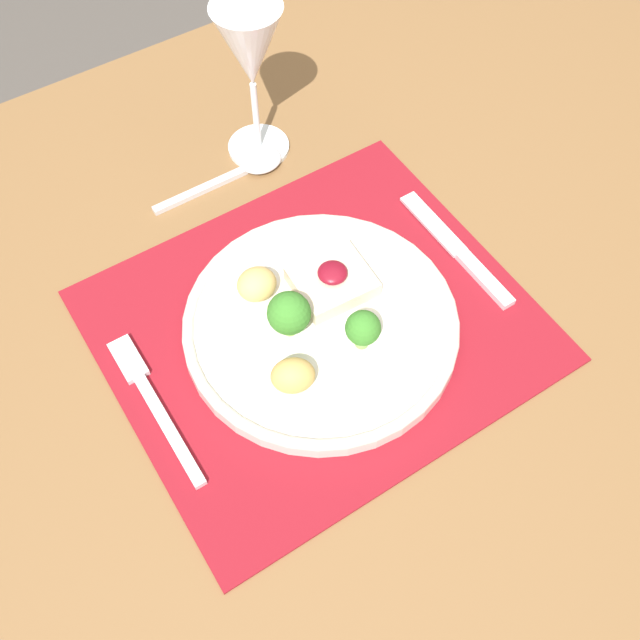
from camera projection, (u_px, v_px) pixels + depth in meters
name	position (u px, v px, depth m)	size (l,w,h in m)	color
ground_plane	(318.00, 532.00, 1.42)	(8.00, 8.00, 0.00)	#4C4742
dining_table	(317.00, 363.00, 0.87)	(1.46, 1.04, 0.73)	brown
placemat	(317.00, 325.00, 0.80)	(0.43, 0.38, 0.00)	maroon
dinner_plate	(319.00, 322.00, 0.78)	(0.29, 0.29, 0.07)	silver
fork	(151.00, 398.00, 0.75)	(0.02, 0.19, 0.01)	silver
knife	(463.00, 255.00, 0.84)	(0.02, 0.19, 0.01)	silver
spoon	(249.00, 166.00, 0.92)	(0.17, 0.04, 0.02)	silver
wine_glass_near	(250.00, 54.00, 0.82)	(0.08, 0.08, 0.20)	white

